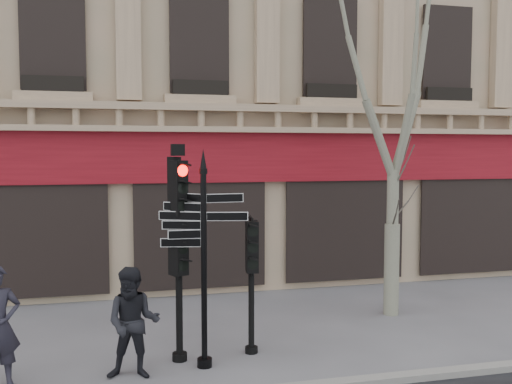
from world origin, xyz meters
TOP-DOWN VIEW (x-y plane):
  - ground at (0.00, 0.00)m, footprint 80.00×80.00m
  - building at (0.00, 12.48)m, footprint 28.00×15.52m
  - fingerpost at (-0.65, -0.00)m, footprint 2.07×2.07m
  - traffic_signal_main at (-1.04, 0.40)m, footprint 0.52×0.45m
  - traffic_signal_secondary at (0.30, 0.47)m, footprint 0.45×0.34m
  - plane_tree at (4.00, 2.14)m, footprint 3.05×3.05m
  - pedestrian_b at (-1.86, -0.20)m, footprint 1.02×0.87m

SIDE VIEW (x-z plane):
  - ground at x=0.00m, z-range 0.00..0.00m
  - pedestrian_b at x=-1.86m, z-range 0.00..1.86m
  - traffic_signal_secondary at x=0.30m, z-range 0.49..2.97m
  - traffic_signal_main at x=-1.04m, z-range 0.51..4.39m
  - fingerpost at x=-0.65m, z-range 0.65..4.45m
  - plane_tree at x=4.00m, z-range 1.63..9.72m
  - building at x=0.00m, z-range -0.01..17.99m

